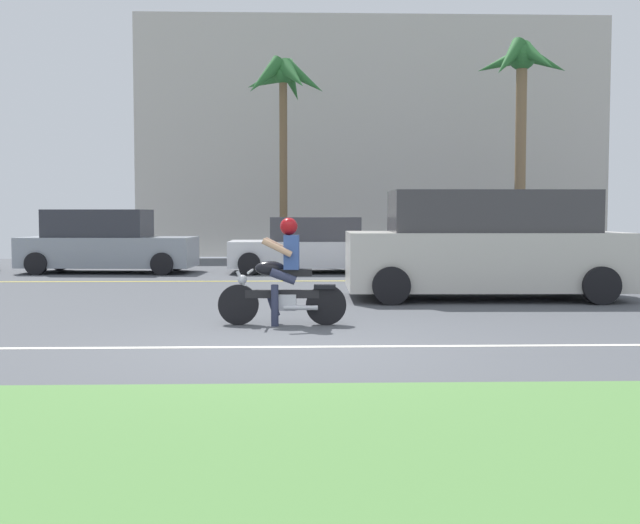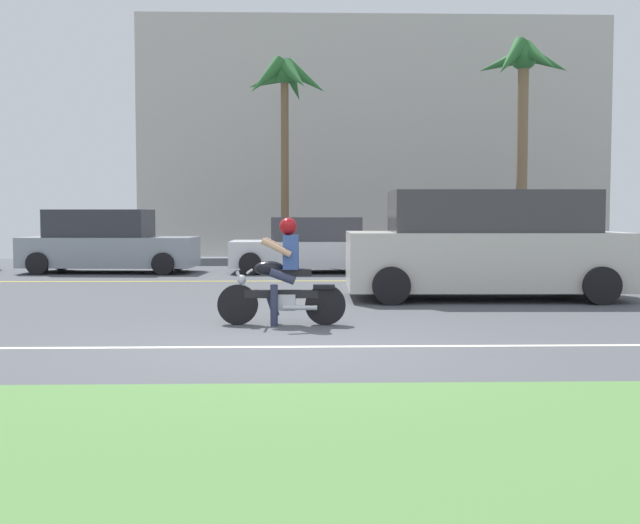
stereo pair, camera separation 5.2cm
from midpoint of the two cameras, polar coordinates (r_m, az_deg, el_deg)
name	(u,v)px [view 2 (the right image)]	position (r m, az deg, el deg)	size (l,w,h in m)	color
ground	(287,315)	(12.09, -2.26, -3.83)	(56.00, 30.00, 0.04)	#4C4F54
grass_median	(272,453)	(5.11, -3.12, -13.48)	(56.00, 3.80, 0.06)	#548442
lane_line_near	(284,347)	(9.13, -2.46, -6.07)	(50.40, 0.12, 0.01)	silver
lane_line_far	(290,281)	(17.91, -2.06, -1.36)	(50.40, 0.12, 0.01)	yellow
motorcyclist	(283,280)	(10.85, -2.55, -1.27)	(1.75, 0.57, 1.47)	black
suv_nearby	(487,246)	(14.49, 11.94, 1.11)	(5.09, 2.22, 1.92)	beige
parked_car_1	(107,243)	(21.18, -14.92, 1.30)	(4.48, 2.09, 1.62)	#8C939E
parked_car_2	(310,246)	(20.53, -0.65, 1.13)	(3.93, 1.99, 1.42)	silver
parked_car_3	(487,241)	(21.74, 11.90, 1.45)	(3.76, 2.11, 1.67)	navy
palm_tree_0	(285,91)	(24.45, -2.44, 12.12)	(2.64, 2.57, 6.22)	brown
palm_tree_1	(524,81)	(25.74, 14.42, 12.45)	(2.85, 2.76, 6.86)	brown
building_far	(370,141)	(30.24, 3.68, 8.62)	(16.68, 4.00, 8.44)	#BCB7AD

